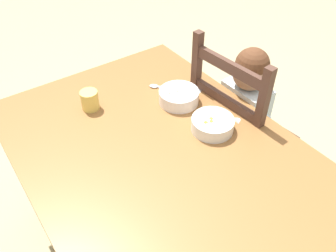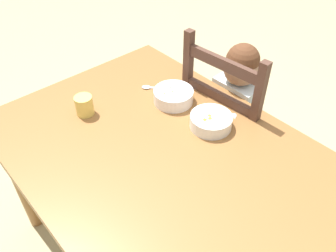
{
  "view_description": "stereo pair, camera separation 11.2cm",
  "coord_description": "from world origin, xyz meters",
  "px_view_note": "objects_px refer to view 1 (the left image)",
  "views": [
    {
      "loc": [
        0.81,
        -0.53,
        1.71
      ],
      "look_at": [
        -0.04,
        0.07,
        0.8
      ],
      "focal_mm": 37.5,
      "sensor_mm": 36.0,
      "label": 1
    },
    {
      "loc": [
        0.74,
        -0.62,
        1.71
      ],
      "look_at": [
        -0.04,
        0.07,
        0.8
      ],
      "focal_mm": 37.5,
      "sensor_mm": 36.0,
      "label": 2
    }
  ],
  "objects_px": {
    "bowl_of_carrots": "(213,124)",
    "drinking_cup": "(90,100)",
    "dining_table": "(159,165)",
    "child_figure": "(240,111)",
    "spoon": "(158,87)",
    "dining_chair": "(237,135)",
    "bowl_of_peas": "(179,96)"
  },
  "relations": [
    {
      "from": "dining_chair",
      "to": "bowl_of_peas",
      "type": "distance_m",
      "value": 0.44
    },
    {
      "from": "child_figure",
      "to": "bowl_of_peas",
      "type": "bearing_deg",
      "value": -111.38
    },
    {
      "from": "dining_chair",
      "to": "child_figure",
      "type": "bearing_deg",
      "value": -145.14
    },
    {
      "from": "bowl_of_carrots",
      "to": "drinking_cup",
      "type": "relative_size",
      "value": 2.0
    },
    {
      "from": "dining_table",
      "to": "bowl_of_carrots",
      "type": "bearing_deg",
      "value": 81.4
    },
    {
      "from": "dining_table",
      "to": "bowl_of_peas",
      "type": "height_order",
      "value": "bowl_of_peas"
    },
    {
      "from": "dining_table",
      "to": "child_figure",
      "type": "distance_m",
      "value": 0.54
    },
    {
      "from": "dining_table",
      "to": "spoon",
      "type": "bearing_deg",
      "value": 146.02
    },
    {
      "from": "dining_table",
      "to": "dining_chair",
      "type": "distance_m",
      "value": 0.57
    },
    {
      "from": "dining_table",
      "to": "dining_chair",
      "type": "relative_size",
      "value": 1.32
    },
    {
      "from": "child_figure",
      "to": "drinking_cup",
      "type": "xyz_separation_m",
      "value": [
        -0.3,
        -0.63,
        0.16
      ]
    },
    {
      "from": "spoon",
      "to": "dining_table",
      "type": "bearing_deg",
      "value": -33.98
    },
    {
      "from": "dining_table",
      "to": "drinking_cup",
      "type": "bearing_deg",
      "value": -165.15
    },
    {
      "from": "bowl_of_peas",
      "to": "spoon",
      "type": "bearing_deg",
      "value": -175.76
    },
    {
      "from": "dining_chair",
      "to": "spoon",
      "type": "bearing_deg",
      "value": -131.11
    },
    {
      "from": "bowl_of_carrots",
      "to": "drinking_cup",
      "type": "height_order",
      "value": "drinking_cup"
    },
    {
      "from": "dining_table",
      "to": "bowl_of_carrots",
      "type": "distance_m",
      "value": 0.27
    },
    {
      "from": "dining_chair",
      "to": "spoon",
      "type": "xyz_separation_m",
      "value": [
        -0.27,
        -0.31,
        0.28
      ]
    },
    {
      "from": "dining_table",
      "to": "spoon",
      "type": "relative_size",
      "value": 12.01
    },
    {
      "from": "child_figure",
      "to": "bowl_of_peas",
      "type": "distance_m",
      "value": 0.35
    },
    {
      "from": "bowl_of_peas",
      "to": "bowl_of_carrots",
      "type": "relative_size",
      "value": 1.02
    },
    {
      "from": "child_figure",
      "to": "drinking_cup",
      "type": "relative_size",
      "value": 11.16
    },
    {
      "from": "child_figure",
      "to": "spoon",
      "type": "bearing_deg",
      "value": -130.92
    },
    {
      "from": "child_figure",
      "to": "spoon",
      "type": "height_order",
      "value": "child_figure"
    },
    {
      "from": "dining_chair",
      "to": "spoon",
      "type": "distance_m",
      "value": 0.49
    },
    {
      "from": "dining_chair",
      "to": "spoon",
      "type": "height_order",
      "value": "dining_chair"
    },
    {
      "from": "bowl_of_peas",
      "to": "drinking_cup",
      "type": "distance_m",
      "value": 0.39
    },
    {
      "from": "bowl_of_peas",
      "to": "spoon",
      "type": "distance_m",
      "value": 0.15
    },
    {
      "from": "bowl_of_carrots",
      "to": "dining_table",
      "type": "bearing_deg",
      "value": -98.6
    },
    {
      "from": "dining_chair",
      "to": "bowl_of_carrots",
      "type": "height_order",
      "value": "dining_chair"
    },
    {
      "from": "child_figure",
      "to": "bowl_of_carrots",
      "type": "bearing_deg",
      "value": -68.63
    },
    {
      "from": "spoon",
      "to": "drinking_cup",
      "type": "distance_m",
      "value": 0.34
    }
  ]
}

